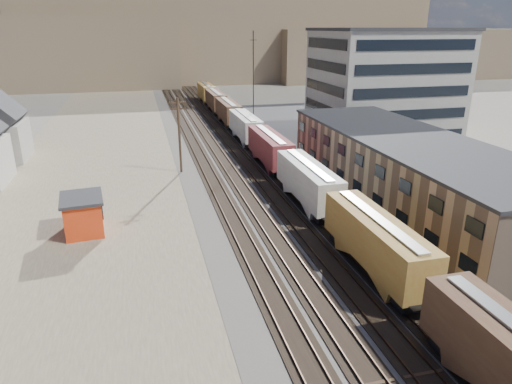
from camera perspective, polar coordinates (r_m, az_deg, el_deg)
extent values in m
plane|color=#6B6356|center=(28.71, 18.38, -21.31)|extent=(300.00, 300.00, 0.00)
cube|color=#4C4742|center=(71.33, -3.08, 4.87)|extent=(18.00, 200.00, 0.06)
cube|color=#6D5F4B|center=(60.91, -19.93, 1.02)|extent=(24.00, 180.00, 0.03)
cube|color=#232326|center=(65.93, 18.76, 2.55)|extent=(26.00, 120.00, 0.04)
cube|color=black|center=(70.56, -7.08, 4.64)|extent=(2.60, 200.00, 0.08)
cube|color=#38281E|center=(70.45, -7.66, 4.69)|extent=(0.08, 200.00, 0.16)
cube|color=#38281E|center=(70.62, -6.50, 4.77)|extent=(0.08, 200.00, 0.16)
cube|color=black|center=(70.97, -4.67, 4.81)|extent=(2.60, 200.00, 0.08)
cube|color=#38281E|center=(70.83, -5.25, 4.86)|extent=(0.08, 200.00, 0.16)
cube|color=#38281E|center=(71.06, -4.10, 4.95)|extent=(0.08, 200.00, 0.16)
cube|color=black|center=(71.51, -2.29, 4.98)|extent=(2.60, 200.00, 0.08)
cube|color=#38281E|center=(71.34, -2.86, 5.03)|extent=(0.08, 200.00, 0.16)
cube|color=#38281E|center=(71.62, -1.73, 5.11)|extent=(0.08, 200.00, 0.16)
cube|color=black|center=(72.11, -0.11, 5.12)|extent=(2.60, 200.00, 0.08)
cube|color=#38281E|center=(71.92, -0.67, 5.18)|extent=(0.08, 200.00, 0.16)
cube|color=#38281E|center=(72.25, 0.45, 5.25)|extent=(0.08, 200.00, 0.16)
cube|color=black|center=(30.86, 23.67, -17.04)|extent=(2.20, 2.20, 0.90)
cube|color=black|center=(34.17, 18.54, -12.48)|extent=(2.20, 2.20, 0.90)
cube|color=black|center=(41.88, 11.23, -5.54)|extent=(2.20, 2.20, 0.90)
cube|color=#A66B2C|center=(36.93, 14.77, -5.74)|extent=(3.00, 13.34, 3.40)
cube|color=#B7B7B2|center=(36.21, 15.01, -3.19)|extent=(0.90, 12.33, 0.16)
cube|color=black|center=(46.07, 8.60, -2.96)|extent=(2.20, 2.20, 0.90)
cube|color=black|center=(54.93, 4.59, 1.00)|extent=(2.20, 2.20, 0.90)
cube|color=beige|center=(49.73, 6.51, 1.51)|extent=(3.00, 13.34, 3.40)
cube|color=#B7B7B2|center=(49.20, 6.59, 3.48)|extent=(0.90, 12.32, 0.16)
cube|color=black|center=(59.49, 3.04, 2.53)|extent=(2.20, 2.20, 0.90)
cube|color=black|center=(68.87, 0.56, 4.97)|extent=(2.20, 2.20, 0.90)
cube|color=maroon|center=(63.59, 1.73, 5.70)|extent=(3.00, 13.34, 3.40)
cube|color=#B7B7B2|center=(63.18, 1.75, 7.27)|extent=(0.90, 12.33, 0.16)
cube|color=black|center=(73.61, -0.44, 5.95)|extent=(2.20, 2.20, 0.90)
cube|color=black|center=(83.25, -2.12, 7.57)|extent=(2.20, 2.20, 0.90)
cube|color=beige|center=(77.96, -1.35, 8.35)|extent=(3.00, 13.34, 3.40)
cube|color=#B7B7B2|center=(77.62, -1.36, 9.64)|extent=(0.90, 12.33, 0.16)
cube|color=black|center=(88.09, -2.82, 8.24)|extent=(2.20, 2.20, 0.90)
cube|color=black|center=(97.88, -4.03, 9.39)|extent=(2.20, 2.20, 0.90)
cube|color=#492A1F|center=(92.59, -3.48, 10.15)|extent=(3.00, 13.34, 3.40)
cube|color=#B7B7B2|center=(92.31, -3.51, 11.24)|extent=(0.90, 12.32, 0.16)
cube|color=black|center=(102.78, -4.54, 9.88)|extent=(2.20, 2.20, 0.90)
cube|color=black|center=(112.66, -5.45, 10.73)|extent=(2.20, 2.20, 0.90)
cube|color=#492A1F|center=(107.38, -5.05, 11.46)|extent=(3.00, 13.34, 3.40)
cube|color=#B7B7B2|center=(107.14, -5.08, 12.40)|extent=(0.90, 12.32, 0.16)
cube|color=black|center=(117.59, -5.84, 11.10)|extent=(2.20, 2.20, 0.90)
cube|color=black|center=(127.54, -6.54, 11.75)|extent=(2.20, 2.20, 0.90)
cube|color=#A66B2C|center=(122.27, -6.24, 12.44)|extent=(3.00, 13.34, 3.40)
cube|color=#B7B7B2|center=(122.06, -6.28, 13.26)|extent=(0.90, 12.32, 0.16)
cube|color=tan|center=(53.25, 18.47, 2.51)|extent=(12.00, 40.00, 7.00)
cube|color=#2D2D30|center=(52.35, 18.89, 6.27)|extent=(12.40, 40.40, 0.30)
cube|color=black|center=(50.71, 12.51, 0.69)|extent=(0.12, 36.00, 1.20)
cube|color=black|center=(49.83, 12.77, 3.95)|extent=(0.12, 36.00, 1.20)
cube|color=#9E998E|center=(84.03, 15.64, 12.69)|extent=(22.00, 18.00, 18.00)
cube|color=#2D2D30|center=(83.50, 16.25, 18.95)|extent=(22.60, 18.60, 0.50)
cube|color=black|center=(79.21, 8.48, 12.80)|extent=(0.12, 16.00, 16.00)
cube|color=black|center=(76.34, 18.98, 11.70)|extent=(20.00, 0.12, 16.00)
cylinder|color=#382619|center=(61.32, -9.55, 6.92)|extent=(0.32, 0.32, 10.00)
cube|color=#382619|center=(60.51, -9.79, 10.98)|extent=(2.20, 0.14, 0.14)
cube|color=#382619|center=(60.63, -9.75, 10.23)|extent=(1.90, 0.14, 0.14)
cylinder|color=black|center=(60.54, -9.22, 11.16)|extent=(0.08, 0.08, 0.22)
cylinder|color=black|center=(80.53, -0.33, 13.12)|extent=(0.16, 0.16, 18.00)
cube|color=black|center=(80.00, -0.34, 18.46)|extent=(1.20, 0.08, 0.08)
cube|color=brown|center=(180.77, -3.81, 18.40)|extent=(140.00, 45.00, 28.00)
cube|color=brown|center=(197.07, 18.14, 16.18)|extent=(110.00, 38.00, 18.00)
cube|color=brown|center=(197.69, -14.01, 18.59)|extent=(200.00, 60.00, 32.00)
cube|color=red|center=(46.19, -20.77, -2.79)|extent=(3.82, 4.80, 3.35)
cube|color=#2D2D30|center=(45.57, -21.04, -0.72)|extent=(4.31, 5.29, 0.28)
cube|color=black|center=(46.13, -18.65, -2.41)|extent=(0.23, 1.12, 1.12)
imported|color=navy|center=(84.58, 13.05, 7.23)|extent=(5.42, 4.63, 1.38)
imported|color=silver|center=(78.00, 16.72, 5.94)|extent=(2.30, 4.81, 1.59)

